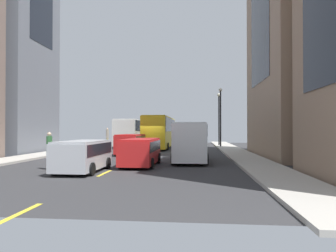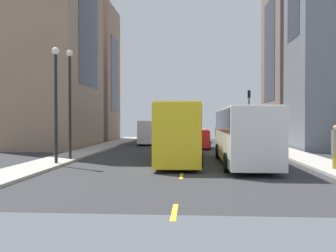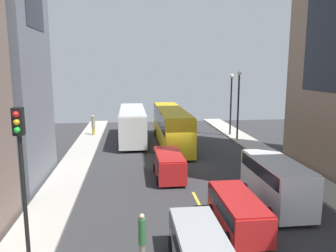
{
  "view_description": "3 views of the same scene",
  "coord_description": "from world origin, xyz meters",
  "px_view_note": "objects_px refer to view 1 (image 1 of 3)",
  "views": [
    {
      "loc": [
        4.47,
        -28.14,
        2.13
      ],
      "look_at": [
        1.21,
        6.0,
        2.57
      ],
      "focal_mm": 31.67,
      "sensor_mm": 36.0,
      "label": 1
    },
    {
      "loc": [
        -0.52,
        31.66,
        2.65
      ],
      "look_at": [
        1.46,
        1.72,
        2.17
      ],
      "focal_mm": 39.92,
      "sensor_mm": 36.0,
      "label": 2
    },
    {
      "loc": [
        -3.71,
        -24.78,
        7.45
      ],
      "look_at": [
        -0.32,
        4.51,
        2.29
      ],
      "focal_mm": 35.18,
      "sensor_mm": 36.0,
      "label": 3
    }
  ],
  "objects_px": {
    "car_red_2": "(141,150)",
    "pedestrian_waiting_curb": "(49,150)",
    "pedestrian_crossing_mid": "(107,136)",
    "city_bus_white": "(134,131)",
    "delivery_van_white": "(190,139)",
    "car_silver_0": "(83,153)",
    "car_red_1": "(131,143)",
    "streetcar_yellow": "(161,130)"
  },
  "relations": [
    {
      "from": "car_silver_0",
      "to": "car_red_2",
      "type": "relative_size",
      "value": 0.87
    },
    {
      "from": "delivery_van_white",
      "to": "pedestrian_waiting_curb",
      "type": "bearing_deg",
      "value": -148.87
    },
    {
      "from": "pedestrian_waiting_curb",
      "to": "car_silver_0",
      "type": "bearing_deg",
      "value": 1.67
    },
    {
      "from": "delivery_van_white",
      "to": "car_red_2",
      "type": "xyz_separation_m",
      "value": [
        -2.88,
        -2.27,
        -0.57
      ]
    },
    {
      "from": "pedestrian_waiting_curb",
      "to": "pedestrian_crossing_mid",
      "type": "distance_m",
      "value": 25.42
    },
    {
      "from": "city_bus_white",
      "to": "pedestrian_crossing_mid",
      "type": "distance_m",
      "value": 5.19
    },
    {
      "from": "streetcar_yellow",
      "to": "pedestrian_crossing_mid",
      "type": "height_order",
      "value": "streetcar_yellow"
    },
    {
      "from": "streetcar_yellow",
      "to": "car_red_2",
      "type": "distance_m",
      "value": 17.7
    },
    {
      "from": "streetcar_yellow",
      "to": "car_silver_0",
      "type": "height_order",
      "value": "streetcar_yellow"
    },
    {
      "from": "car_red_2",
      "to": "pedestrian_crossing_mid",
      "type": "height_order",
      "value": "pedestrian_crossing_mid"
    },
    {
      "from": "pedestrian_waiting_curb",
      "to": "pedestrian_crossing_mid",
      "type": "bearing_deg",
      "value": 117.13
    },
    {
      "from": "pedestrian_waiting_curb",
      "to": "pedestrian_crossing_mid",
      "type": "height_order",
      "value": "pedestrian_crossing_mid"
    },
    {
      "from": "delivery_van_white",
      "to": "pedestrian_waiting_curb",
      "type": "distance_m",
      "value": 8.69
    },
    {
      "from": "car_red_2",
      "to": "city_bus_white",
      "type": "bearing_deg",
      "value": 103.27
    },
    {
      "from": "car_silver_0",
      "to": "delivery_van_white",
      "type": "bearing_deg",
      "value": 43.55
    },
    {
      "from": "delivery_van_white",
      "to": "car_silver_0",
      "type": "relative_size",
      "value": 1.36
    },
    {
      "from": "city_bus_white",
      "to": "delivery_van_white",
      "type": "relative_size",
      "value": 2.01
    },
    {
      "from": "car_red_1",
      "to": "pedestrian_waiting_curb",
      "type": "bearing_deg",
      "value": -102.63
    },
    {
      "from": "car_red_1",
      "to": "pedestrian_crossing_mid",
      "type": "distance_m",
      "value": 16.54
    },
    {
      "from": "city_bus_white",
      "to": "pedestrian_waiting_curb",
      "type": "relative_size",
      "value": 5.5
    },
    {
      "from": "city_bus_white",
      "to": "car_red_1",
      "type": "distance_m",
      "value": 12.59
    },
    {
      "from": "city_bus_white",
      "to": "streetcar_yellow",
      "type": "bearing_deg",
      "value": -32.04
    },
    {
      "from": "city_bus_white",
      "to": "car_red_1",
      "type": "xyz_separation_m",
      "value": [
        2.39,
        -12.32,
        -0.98
      ]
    },
    {
      "from": "car_silver_0",
      "to": "car_red_1",
      "type": "height_order",
      "value": "car_red_1"
    },
    {
      "from": "city_bus_white",
      "to": "car_silver_0",
      "type": "height_order",
      "value": "city_bus_white"
    },
    {
      "from": "car_red_1",
      "to": "pedestrian_waiting_curb",
      "type": "xyz_separation_m",
      "value": [
        -2.22,
        -9.9,
        0.05
      ]
    },
    {
      "from": "city_bus_white",
      "to": "car_red_2",
      "type": "distance_m",
      "value": 20.58
    },
    {
      "from": "car_red_1",
      "to": "car_red_2",
      "type": "relative_size",
      "value": 0.98
    },
    {
      "from": "car_silver_0",
      "to": "pedestrian_crossing_mid",
      "type": "distance_m",
      "value": 26.43
    },
    {
      "from": "car_red_2",
      "to": "pedestrian_crossing_mid",
      "type": "xyz_separation_m",
      "value": [
        -9.04,
        22.8,
        0.38
      ]
    },
    {
      "from": "city_bus_white",
      "to": "delivery_van_white",
      "type": "height_order",
      "value": "city_bus_white"
    },
    {
      "from": "delivery_van_white",
      "to": "car_red_1",
      "type": "relative_size",
      "value": 1.21
    },
    {
      "from": "delivery_van_white",
      "to": "car_silver_0",
      "type": "height_order",
      "value": "delivery_van_white"
    },
    {
      "from": "city_bus_white",
      "to": "pedestrian_waiting_curb",
      "type": "height_order",
      "value": "city_bus_white"
    },
    {
      "from": "car_silver_0",
      "to": "car_red_1",
      "type": "bearing_deg",
      "value": 89.38
    },
    {
      "from": "car_red_1",
      "to": "car_red_2",
      "type": "bearing_deg",
      "value": -73.12
    },
    {
      "from": "car_silver_0",
      "to": "car_red_2",
      "type": "height_order",
      "value": "car_red_2"
    },
    {
      "from": "pedestrian_waiting_curb",
      "to": "car_red_1",
      "type": "bearing_deg",
      "value": 94.33
    },
    {
      "from": "car_silver_0",
      "to": "pedestrian_crossing_mid",
      "type": "relative_size",
      "value": 1.81
    },
    {
      "from": "delivery_van_white",
      "to": "car_red_1",
      "type": "xyz_separation_m",
      "value": [
        -5.21,
        5.41,
        -0.49
      ]
    },
    {
      "from": "city_bus_white",
      "to": "pedestrian_crossing_mid",
      "type": "bearing_deg",
      "value": 147.08
    },
    {
      "from": "car_red_2",
      "to": "pedestrian_waiting_curb",
      "type": "relative_size",
      "value": 2.32
    }
  ]
}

